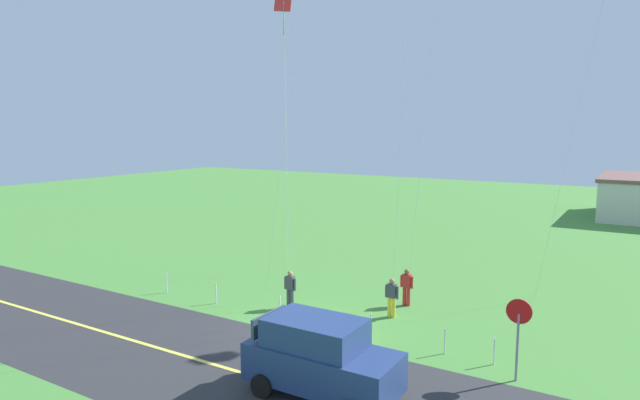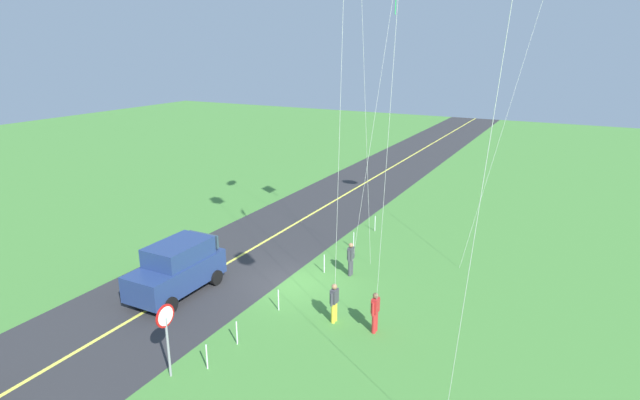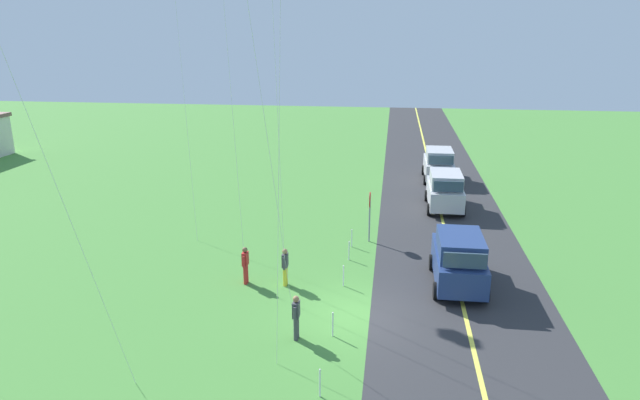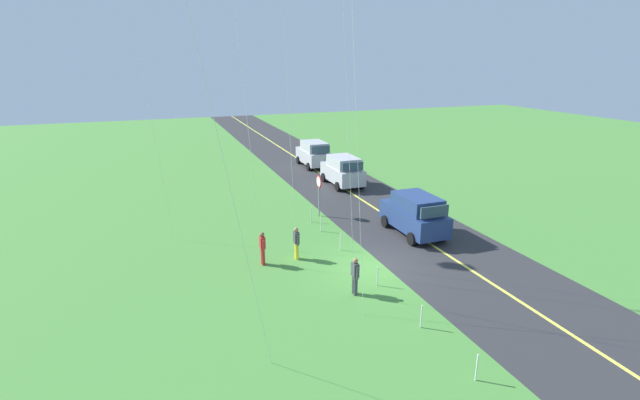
{
  "view_description": "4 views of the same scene",
  "coord_description": "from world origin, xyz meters",
  "views": [
    {
      "loc": [
        10.78,
        -16.66,
        7.67
      ],
      "look_at": [
        -0.22,
        1.47,
        4.79
      ],
      "focal_mm": 30.9,
      "sensor_mm": 36.0,
      "label": 1
    },
    {
      "loc": [
        17.96,
        10.73,
        10.2
      ],
      "look_at": [
        0.99,
        1.85,
        4.43
      ],
      "focal_mm": 28.63,
      "sensor_mm": 36.0,
      "label": 2
    },
    {
      "loc": [
        -18.79,
        -1.12,
        10.06
      ],
      "look_at": [
        1.27,
        1.52,
        4.0
      ],
      "focal_mm": 31.67,
      "sensor_mm": 36.0,
      "label": 3
    },
    {
      "loc": [
        -17.27,
        9.12,
        9.26
      ],
      "look_at": [
        1.11,
        2.27,
        3.19
      ],
      "focal_mm": 25.85,
      "sensor_mm": 36.0,
      "label": 4
    }
  ],
  "objects": [
    {
      "name": "ground_plane",
      "position": [
        0.0,
        0.0,
        -0.05
      ],
      "size": [
        120.0,
        120.0,
        0.1
      ],
      "primitive_type": "cube",
      "color": "#478438"
    },
    {
      "name": "asphalt_road",
      "position": [
        0.0,
        -4.0,
        0.0
      ],
      "size": [
        120.0,
        7.0,
        0.0
      ],
      "primitive_type": "cube",
      "color": "#2D2D30",
      "rests_on": "ground"
    },
    {
      "name": "road_centre_stripe",
      "position": [
        0.0,
        -4.0,
        0.01
      ],
      "size": [
        120.0,
        0.16,
        0.0
      ],
      "primitive_type": "cube",
      "color": "#E5E04C",
      "rests_on": "asphalt_road"
    },
    {
      "name": "car_suv_foreground",
      "position": [
        3.08,
        -3.95,
        1.15
      ],
      "size": [
        4.4,
        2.12,
        2.24
      ],
      "color": "navy",
      "rests_on": "ground"
    },
    {
      "name": "stop_sign",
      "position": [
        7.67,
        -0.1,
        1.8
      ],
      "size": [
        0.76,
        0.08,
        2.56
      ],
      "color": "gray",
      "rests_on": "ground"
    },
    {
      "name": "person_adult_near",
      "position": [
        2.13,
        4.74,
        0.86
      ],
      "size": [
        0.58,
        0.22,
        1.6
      ],
      "rotation": [
        0.0,
        0.0,
        3.56
      ],
      "color": "red",
      "rests_on": "ground"
    },
    {
      "name": "person_adult_companion",
      "position": [
        2.17,
        3.08,
        0.86
      ],
      "size": [
        0.58,
        0.22,
        1.6
      ],
      "rotation": [
        0.0,
        0.0,
        2.51
      ],
      "color": "yellow",
      "rests_on": "ground"
    },
    {
      "name": "person_child_watcher",
      "position": [
        -1.96,
        1.91,
        0.86
      ],
      "size": [
        0.58,
        0.22,
        1.6
      ],
      "rotation": [
        0.0,
        0.0,
        2.62
      ],
      "color": "#3F3F47",
      "rests_on": "ground"
    },
    {
      "name": "fence_post_0",
      "position": [
        -8.04,
        0.7,
        0.45
      ],
      "size": [
        0.05,
        0.05,
        0.9
      ],
      "primitive_type": "cylinder",
      "color": "silver",
      "rests_on": "ground"
    },
    {
      "name": "fence_post_1",
      "position": [
        -5.02,
        0.7,
        0.45
      ],
      "size": [
        0.05,
        0.05,
        0.9
      ],
      "primitive_type": "cylinder",
      "color": "silver",
      "rests_on": "ground"
    },
    {
      "name": "fence_post_2",
      "position": [
        -1.63,
        0.7,
        0.45
      ],
      "size": [
        0.05,
        0.05,
        0.9
      ],
      "primitive_type": "cylinder",
      "color": "silver",
      "rests_on": "ground"
    },
    {
      "name": "fence_post_3",
      "position": [
        2.4,
        0.7,
        0.45
      ],
      "size": [
        0.05,
        0.05,
        0.9
      ],
      "primitive_type": "cylinder",
      "color": "silver",
      "rests_on": "ground"
    },
    {
      "name": "fence_post_4",
      "position": [
        5.18,
        0.7,
        0.45
      ],
      "size": [
        0.05,
        0.05,
        0.9
      ],
      "primitive_type": "cylinder",
      "color": "silver",
      "rests_on": "ground"
    },
    {
      "name": "fence_post_5",
      "position": [
        6.82,
        0.7,
        0.45
      ],
      "size": [
        0.05,
        0.05,
        0.9
      ],
      "primitive_type": "cylinder",
      "color": "silver",
      "rests_on": "ground"
    }
  ]
}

